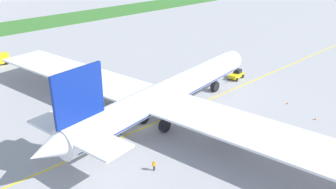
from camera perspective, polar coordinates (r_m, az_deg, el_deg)
ground_plane at (r=66.55m, az=-3.77°, el=-5.17°), size 600.00×600.00×0.00m
apron_taxi_line at (r=66.42m, az=-3.67°, el=-5.23°), size 280.00×0.36×0.01m
airliner_foreground at (r=66.10m, az=-0.77°, el=-0.15°), size 55.17×89.83×15.80m
pushback_tug at (r=90.55m, az=10.82°, el=3.13°), size 6.35×2.96×2.25m
ground_crew_wingwalker_port at (r=64.12m, az=-7.62°, el=-5.46°), size 0.51×0.49×1.72m
ground_crew_marshaller_front at (r=54.35m, az=-2.24°, el=-11.05°), size 0.61×0.27×1.74m
traffic_cone_near_nose at (r=74.41m, az=22.36°, el=-3.54°), size 0.36×0.36×0.58m
traffic_cone_port_wing at (r=79.39m, az=18.44°, el=-1.24°), size 0.36×0.36×0.58m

